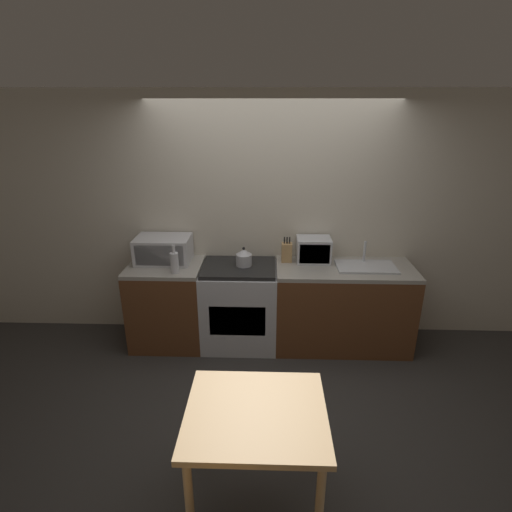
% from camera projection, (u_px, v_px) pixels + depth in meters
% --- Properties ---
extents(ground_plane, '(16.00, 16.00, 0.00)m').
position_uv_depth(ground_plane, '(269.00, 393.00, 3.62)').
color(ground_plane, '#33302D').
extents(wall_back, '(10.00, 0.06, 2.60)m').
position_uv_depth(wall_back, '(271.00, 219.00, 4.25)').
color(wall_back, beige).
rests_on(wall_back, ground_plane).
extents(counter_left_run, '(0.76, 0.62, 0.90)m').
position_uv_depth(counter_left_run, '(168.00, 304.00, 4.27)').
color(counter_left_run, brown).
rests_on(counter_left_run, ground_plane).
extents(counter_right_run, '(1.40, 0.62, 0.90)m').
position_uv_depth(counter_right_run, '(342.00, 307.00, 4.21)').
color(counter_right_run, brown).
rests_on(counter_right_run, ground_plane).
extents(stove_range, '(0.78, 0.62, 0.90)m').
position_uv_depth(stove_range, '(239.00, 305.00, 4.24)').
color(stove_range, silver).
rests_on(stove_range, ground_plane).
extents(kettle, '(0.16, 0.16, 0.20)m').
position_uv_depth(kettle, '(244.00, 257.00, 4.07)').
color(kettle, '#B7B7BC').
rests_on(kettle, stove_range).
extents(microwave, '(0.56, 0.37, 0.27)m').
position_uv_depth(microwave, '(164.00, 249.00, 4.15)').
color(microwave, silver).
rests_on(microwave, counter_left_run).
extents(bottle, '(0.08, 0.08, 0.29)m').
position_uv_depth(bottle, '(174.00, 262.00, 3.88)').
color(bottle, silver).
rests_on(bottle, counter_left_run).
extents(knife_block, '(0.11, 0.10, 0.27)m').
position_uv_depth(knife_block, '(287.00, 252.00, 4.17)').
color(knife_block, tan).
rests_on(knife_block, counter_right_run).
extents(toaster_oven, '(0.35, 0.26, 0.26)m').
position_uv_depth(toaster_oven, '(313.00, 250.00, 4.16)').
color(toaster_oven, silver).
rests_on(toaster_oven, counter_right_run).
extents(sink_basin, '(0.59, 0.35, 0.24)m').
position_uv_depth(sink_basin, '(366.00, 266.00, 4.04)').
color(sink_basin, silver).
rests_on(sink_basin, counter_right_run).
extents(dining_table, '(0.84, 0.74, 0.76)m').
position_uv_depth(dining_table, '(256.00, 425.00, 2.40)').
color(dining_table, tan).
rests_on(dining_table, ground_plane).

